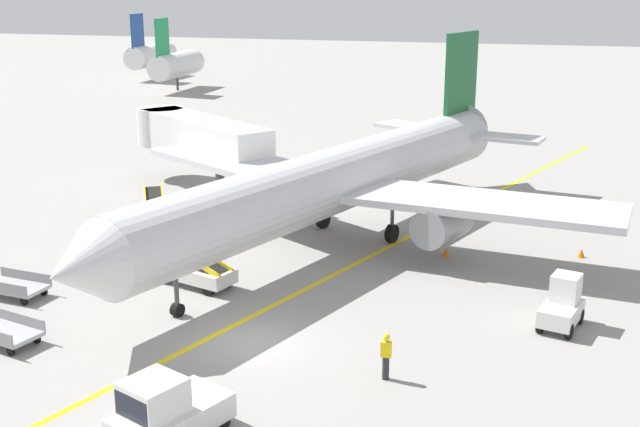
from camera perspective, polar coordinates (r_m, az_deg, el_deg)
name	(u,v)px	position (r m, az deg, el deg)	size (l,w,h in m)	color
ground_plane	(253,343)	(31.42, -4.67, -9.04)	(300.00, 300.00, 0.00)	gray
taxi_line_yellow	(293,296)	(35.76, -1.93, -5.76)	(0.30, 80.00, 0.01)	yellow
airliner	(342,178)	(41.96, 1.54, 2.47)	(27.53, 34.22, 10.10)	silver
jet_bridge	(193,136)	(53.19, -8.87, 5.35)	(11.84, 9.51, 4.85)	silver
pushback_tug	(165,412)	(25.23, -10.75, -13.48)	(3.16, 4.06, 2.20)	silver
baggage_tug_near_wing	(563,305)	(33.78, 16.60, -6.12)	(1.88, 2.66, 2.10)	silver
belt_loader_forward_hold	(193,268)	(37.18, -8.89, -3.80)	(5.15, 2.69, 2.59)	silver
belt_loader_aft_hold	(156,231)	(42.84, -11.37, -1.22)	(3.48, 5.00, 2.59)	silver
baggage_cart_loaded	(14,286)	(37.89, -20.60, -4.79)	(3.83, 1.90, 0.94)	#A5A5A8
baggage_cart_empty_trailing	(4,332)	(33.37, -21.23, -7.71)	(3.84, 2.21, 0.94)	#A5A5A8
ground_crew_marshaller	(386,355)	(28.45, 4.64, -9.82)	(0.36, 0.24, 1.70)	#26262D
safety_cone_nose_left	(554,290)	(37.16, 16.06, -5.19)	(0.36, 0.36, 0.44)	orange
safety_cone_nose_right	(581,253)	(42.46, 17.80, -2.65)	(0.36, 0.36, 0.44)	orange
safety_cone_wingtip_left	(115,283)	(37.74, -14.14, -4.71)	(0.36, 0.36, 0.44)	orange
safety_cone_wingtip_right	(415,223)	(45.58, 6.63, -0.68)	(0.36, 0.36, 0.44)	orange
safety_cone_tail_area	(446,252)	(41.03, 8.80, -2.69)	(0.36, 0.36, 0.44)	orange
distant_aircraft_far_left	(151,55)	(115.44, -11.75, 10.82)	(3.00, 10.10, 8.80)	silver
distant_aircraft_mid_left	(176,64)	(102.32, -10.03, 10.26)	(3.00, 10.10, 8.80)	silver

